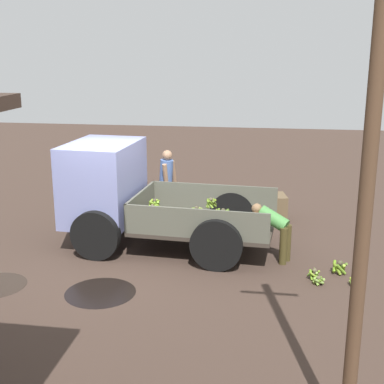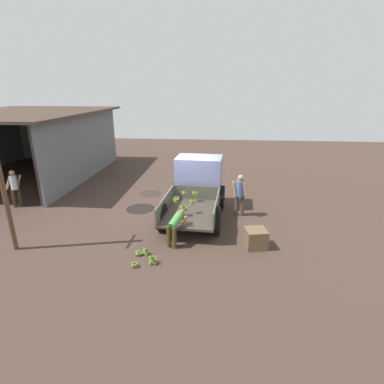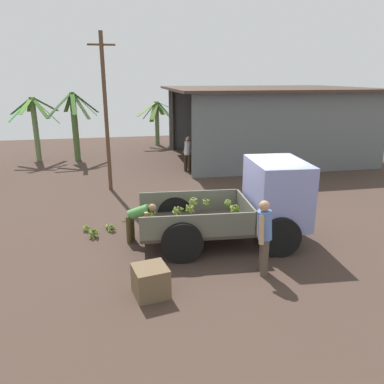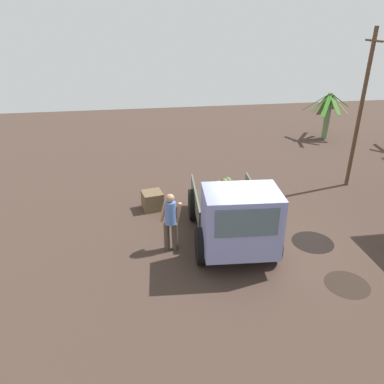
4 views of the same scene
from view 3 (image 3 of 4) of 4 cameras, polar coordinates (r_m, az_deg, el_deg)
name	(u,v)px [view 3 (image 3 of 4)]	position (r m, az deg, el deg)	size (l,w,h in m)	color
ground	(247,230)	(10.75, 8.36, -5.82)	(36.00, 36.00, 0.00)	#403028
mud_patch_0	(279,206)	(12.92, 13.09, -2.07)	(1.09, 1.09, 0.01)	black
mud_patch_1	(224,210)	(12.27, 4.93, -2.71)	(1.20, 1.20, 0.01)	black
cargo_truck	(260,200)	(9.84, 10.26, -1.21)	(4.34, 2.44, 2.13)	#3C342C
warehouse_shed	(276,106)	(20.33, 12.64, 12.61)	(9.97, 7.85, 3.63)	slate
utility_pole	(106,112)	(14.19, -13.00, 11.76)	(0.95, 0.14, 5.67)	#523826
banana_palm_0	(157,121)	(23.72, -5.39, 10.78)	(2.70, 2.33, 2.70)	#54683C
banana_palm_1	(35,126)	(20.59, -22.77, 9.31)	(2.40, 2.40, 3.19)	#597141
banana_palm_3	(75,124)	(20.00, -17.43, 9.85)	(2.45, 2.68, 3.43)	#47612E
person_foreground_visitor	(264,234)	(8.22, 10.90, -6.29)	(0.43, 0.65, 1.69)	#4D4134
person_worker_loading	(139,218)	(9.79, -8.14, -3.91)	(0.83, 0.66, 1.08)	#443A1C
person_bystander_near_shed	(188,152)	(16.99, -0.64, 6.09)	(0.57, 0.58, 1.60)	#34281A
banana_bunch_on_ground_0	(109,226)	(10.96, -12.50, -5.12)	(0.23, 0.22, 0.16)	brown
banana_bunch_on_ground_1	(86,228)	(10.96, -15.78, -5.30)	(0.22, 0.22, 0.17)	brown
banana_bunch_on_ground_2	(111,228)	(10.76, -12.19, -5.34)	(0.24, 0.24, 0.21)	brown
banana_bunch_on_ground_3	(93,233)	(10.47, -14.81, -6.09)	(0.29, 0.29, 0.25)	#4C4431
wooden_crate_0	(151,281)	(7.64, -6.33, -13.33)	(0.65, 0.65, 0.61)	brown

